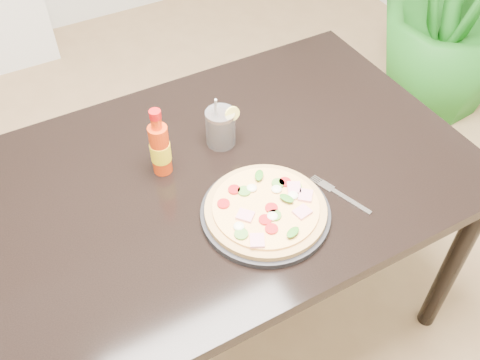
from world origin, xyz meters
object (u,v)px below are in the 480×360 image
dining_table (220,193)px  cola_cup (221,128)px  fork (339,194)px  plate (265,213)px  pizza (266,208)px  hot_sauce_bottle (160,148)px

dining_table → cola_cup: cola_cup is taller
dining_table → fork: size_ratio=7.61×
plate → cola_cup: (0.03, 0.30, 0.05)m
dining_table → plate: 0.22m
dining_table → pizza: 0.23m
cola_cup → fork: (0.18, -0.33, -0.05)m
cola_cup → fork: size_ratio=0.95×
plate → cola_cup: 0.30m
pizza → hot_sauce_bottle: bearing=120.6°
plate → fork: plate is taller
dining_table → plate: (0.03, -0.19, 0.09)m
hot_sauce_bottle → cola_cup: bearing=6.9°
dining_table → pizza: pizza is taller
plate → hot_sauce_bottle: (-0.16, 0.28, 0.07)m
pizza → plate: bearing=153.9°
pizza → cola_cup: (0.03, 0.30, 0.03)m
cola_cup → fork: 0.38m
cola_cup → dining_table: bearing=-120.5°
dining_table → plate: bearing=-80.3°
dining_table → cola_cup: 0.18m
pizza → dining_table: bearing=99.9°
pizza → hot_sauce_bottle: hot_sauce_bottle is taller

